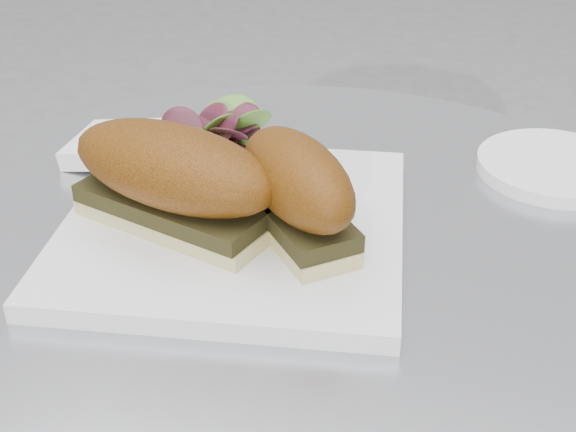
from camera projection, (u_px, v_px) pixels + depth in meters
name	position (u px, v px, depth m)	size (l,w,h in m)	color
plate	(234.00, 226.00, 0.65)	(0.27, 0.27, 0.02)	white
sandwich_left	(174.00, 176.00, 0.61)	(0.20, 0.13, 0.08)	#D1C582
sandwich_right	(297.00, 188.00, 0.60)	(0.14, 0.15, 0.08)	#D1C582
salad	(224.00, 142.00, 0.70)	(0.10, 0.10, 0.05)	#5A9530
napkin	(130.00, 157.00, 0.75)	(0.11, 0.11, 0.02)	white
saucer	(555.00, 166.00, 0.74)	(0.14, 0.14, 0.01)	white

